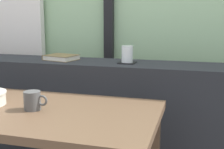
% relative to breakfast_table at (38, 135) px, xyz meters
% --- Properties ---
extents(curtain_left_panel, '(0.56, 0.06, 2.50)m').
position_rel_breakfast_table_xyz_m(curtain_left_panel, '(-0.81, 1.06, 0.65)').
color(curtain_left_panel, white).
rests_on(curtain_left_panel, ground).
extents(dark_console_ledge, '(2.80, 0.33, 0.86)m').
position_rel_breakfast_table_xyz_m(dark_console_ledge, '(0.08, 0.61, -0.17)').
color(dark_console_ledge, '#23262B').
rests_on(dark_console_ledge, ground).
extents(breakfast_table, '(1.10, 0.61, 0.73)m').
position_rel_breakfast_table_xyz_m(breakfast_table, '(0.00, 0.00, 0.00)').
color(breakfast_table, brown).
rests_on(breakfast_table, ground).
extents(coaster_square, '(0.10, 0.10, 0.00)m').
position_rel_breakfast_table_xyz_m(coaster_square, '(0.28, 0.60, 0.26)').
color(coaster_square, black).
rests_on(coaster_square, dark_console_ledge).
extents(juice_glass, '(0.07, 0.07, 0.10)m').
position_rel_breakfast_table_xyz_m(juice_glass, '(0.28, 0.60, 0.31)').
color(juice_glass, white).
rests_on(juice_glass, coaster_square).
extents(closed_book, '(0.23, 0.20, 0.03)m').
position_rel_breakfast_table_xyz_m(closed_book, '(-0.17, 0.62, 0.27)').
color(closed_book, brown).
rests_on(closed_book, dark_console_ledge).
extents(ceramic_mug, '(0.11, 0.08, 0.08)m').
position_rel_breakfast_table_xyz_m(ceramic_mug, '(-0.01, -0.01, 0.17)').
color(ceramic_mug, '#4C4C4C').
rests_on(ceramic_mug, breakfast_table).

